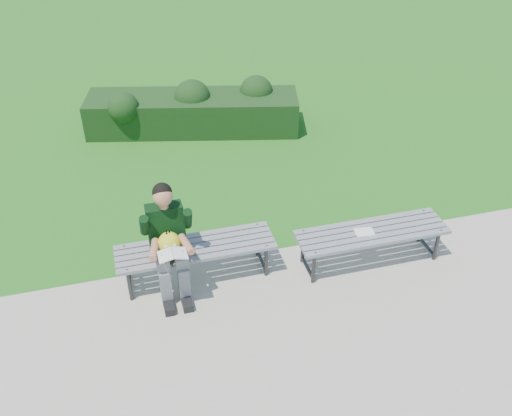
{
  "coord_description": "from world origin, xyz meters",
  "views": [
    {
      "loc": [
        -1.16,
        -5.25,
        4.51
      ],
      "look_at": [
        0.23,
        -0.14,
        0.8
      ],
      "focal_mm": 40.0,
      "sensor_mm": 36.0,
      "label": 1
    }
  ],
  "objects_px": {
    "bench_left": "(196,250)",
    "seated_boy": "(168,238)",
    "bench_right": "(372,234)",
    "paper_sheet": "(364,232)",
    "hedge": "(194,110)"
  },
  "relations": [
    {
      "from": "bench_right",
      "to": "bench_left",
      "type": "bearing_deg",
      "value": 172.72
    },
    {
      "from": "hedge",
      "to": "bench_left",
      "type": "relative_size",
      "value": 2.01
    },
    {
      "from": "seated_boy",
      "to": "paper_sheet",
      "type": "distance_m",
      "value": 2.27
    },
    {
      "from": "bench_right",
      "to": "paper_sheet",
      "type": "height_order",
      "value": "bench_right"
    },
    {
      "from": "bench_left",
      "to": "seated_boy",
      "type": "xyz_separation_m",
      "value": [
        -0.3,
        -0.09,
        0.3
      ]
    },
    {
      "from": "bench_left",
      "to": "bench_right",
      "type": "relative_size",
      "value": 1.0
    },
    {
      "from": "bench_left",
      "to": "hedge",
      "type": "bearing_deg",
      "value": 80.18
    },
    {
      "from": "bench_left",
      "to": "paper_sheet",
      "type": "bearing_deg",
      "value": -7.65
    },
    {
      "from": "hedge",
      "to": "bench_left",
      "type": "distance_m",
      "value": 3.81
    },
    {
      "from": "bench_left",
      "to": "paper_sheet",
      "type": "relative_size",
      "value": 7.52
    },
    {
      "from": "bench_left",
      "to": "bench_right",
      "type": "xyz_separation_m",
      "value": [
        2.05,
        -0.26,
        0.0
      ]
    },
    {
      "from": "bench_right",
      "to": "seated_boy",
      "type": "bearing_deg",
      "value": 175.94
    },
    {
      "from": "bench_right",
      "to": "seated_boy",
      "type": "distance_m",
      "value": 2.37
    },
    {
      "from": "bench_left",
      "to": "bench_right",
      "type": "distance_m",
      "value": 2.06
    },
    {
      "from": "hedge",
      "to": "bench_right",
      "type": "distance_m",
      "value": 4.26
    }
  ]
}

